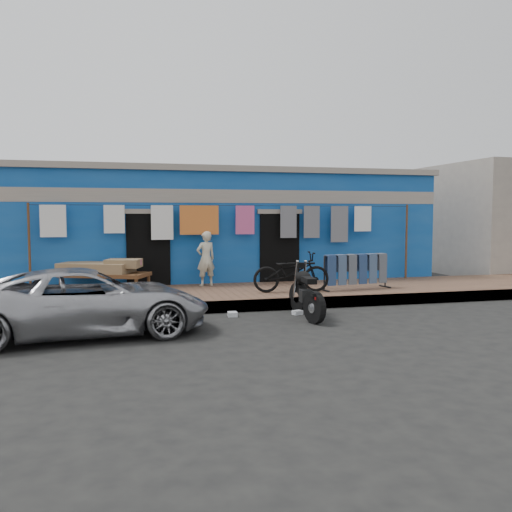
{
  "coord_description": "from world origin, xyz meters",
  "views": [
    {
      "loc": [
        -2.99,
        -9.56,
        2.05
      ],
      "look_at": [
        0.0,
        2.0,
        1.15
      ],
      "focal_mm": 38.0,
      "sensor_mm": 36.0,
      "label": 1
    }
  ],
  "objects_px": {
    "motorcycle": "(306,291)",
    "car": "(87,301)",
    "charpoy": "(105,275)",
    "jeans_rack": "(356,271)",
    "seated_person": "(206,259)",
    "bicycle": "(291,268)"
  },
  "relations": [
    {
      "from": "motorcycle",
      "to": "charpoy",
      "type": "bearing_deg",
      "value": 146.96
    },
    {
      "from": "bicycle",
      "to": "motorcycle",
      "type": "xyz_separation_m",
      "value": [
        -0.28,
        -1.82,
        -0.29
      ]
    },
    {
      "from": "car",
      "to": "motorcycle",
      "type": "bearing_deg",
      "value": -87.81
    },
    {
      "from": "seated_person",
      "to": "jeans_rack",
      "type": "relative_size",
      "value": 0.74
    },
    {
      "from": "motorcycle",
      "to": "car",
      "type": "bearing_deg",
      "value": -165.72
    },
    {
      "from": "charpoy",
      "to": "jeans_rack",
      "type": "distance_m",
      "value": 6.06
    },
    {
      "from": "bicycle",
      "to": "motorcycle",
      "type": "bearing_deg",
      "value": 177.37
    },
    {
      "from": "jeans_rack",
      "to": "car",
      "type": "bearing_deg",
      "value": -157.71
    },
    {
      "from": "charpoy",
      "to": "jeans_rack",
      "type": "relative_size",
      "value": 1.26
    },
    {
      "from": "seated_person",
      "to": "bicycle",
      "type": "relative_size",
      "value": 0.78
    },
    {
      "from": "jeans_rack",
      "to": "charpoy",
      "type": "bearing_deg",
      "value": 167.65
    },
    {
      "from": "motorcycle",
      "to": "bicycle",
      "type": "bearing_deg",
      "value": 87.29
    },
    {
      "from": "car",
      "to": "seated_person",
      "type": "distance_m",
      "value": 4.88
    },
    {
      "from": "seated_person",
      "to": "jeans_rack",
      "type": "xyz_separation_m",
      "value": [
        3.44,
        -1.52,
        -0.26
      ]
    },
    {
      "from": "seated_person",
      "to": "jeans_rack",
      "type": "distance_m",
      "value": 3.77
    },
    {
      "from": "car",
      "to": "bicycle",
      "type": "distance_m",
      "value": 5.09
    },
    {
      "from": "bicycle",
      "to": "motorcycle",
      "type": "distance_m",
      "value": 1.86
    },
    {
      "from": "seated_person",
      "to": "motorcycle",
      "type": "bearing_deg",
      "value": 96.33
    },
    {
      "from": "car",
      "to": "motorcycle",
      "type": "distance_m",
      "value": 4.23
    },
    {
      "from": "seated_person",
      "to": "bicycle",
      "type": "xyz_separation_m",
      "value": [
        1.76,
        -1.62,
        -0.12
      ]
    },
    {
      "from": "car",
      "to": "charpoy",
      "type": "height_order",
      "value": "car"
    },
    {
      "from": "car",
      "to": "jeans_rack",
      "type": "distance_m",
      "value": 6.65
    }
  ]
}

